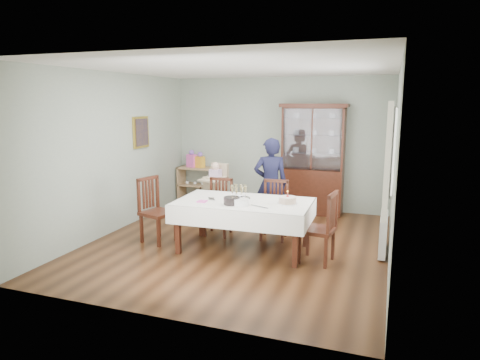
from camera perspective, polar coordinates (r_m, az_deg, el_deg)
The scene contains 25 objects.
floor at distance 6.86m, azimuth -0.19°, elevation -8.42°, with size 5.00×5.00×0.00m, color #593319.
room_shell at distance 7.01m, azimuth 1.28°, elevation 6.24°, with size 5.00×5.00×5.00m.
dining_table at distance 6.45m, azimuth 0.48°, elevation -6.06°, with size 2.03×1.21×0.76m.
china_cabinet at distance 8.56m, azimuth 9.69°, elevation 2.96°, with size 1.30×0.48×2.18m.
sideboard at distance 9.45m, azimuth -5.53°, elevation -0.68°, with size 0.90×0.38×0.80m.
picture_frame at distance 8.21m, azimuth -13.08°, elevation 6.22°, with size 0.04×0.48×0.58m, color gold.
window at distance 6.44m, azimuth 19.73°, elevation 3.87°, with size 0.04×1.02×1.22m, color white.
curtain_left at distance 5.84m, azimuth 19.08°, elevation 2.30°, with size 0.07×0.30×1.55m, color silver.
curtain_right at distance 7.07m, azimuth 19.20°, elevation 3.63°, with size 0.07×0.30×1.55m, color silver.
radiator at distance 6.69m, azimuth 18.55°, elevation -6.78°, with size 0.10×0.80×0.55m, color white.
chair_far_left at distance 7.24m, azimuth -2.91°, elevation -5.09°, with size 0.45×0.45×0.94m.
chair_far_right at distance 7.03m, azimuth 4.55°, elevation -5.57°, with size 0.46×0.46×0.95m.
chair_end_left at distance 6.98m, azimuth -10.93°, elevation -5.63°, with size 0.57×0.57×1.03m.
chair_end_right at distance 6.11m, azimuth 10.37°, elevation -8.06°, with size 0.51×0.51×1.01m.
woman at distance 7.46m, azimuth 4.09°, elevation -0.50°, with size 0.59×0.38×1.61m, color black.
high_chair at distance 8.03m, azimuth -3.25°, elevation -2.40°, with size 0.59×0.59×1.11m.
champagne_tray at distance 6.47m, azimuth -0.17°, elevation -1.99°, with size 0.35×0.35×0.21m.
birthday_cake at distance 6.20m, azimuth 6.34°, elevation -2.73°, with size 0.29×0.29×0.20m.
plate_stack_dark at distance 6.14m, azimuth -1.13°, elevation -2.78°, with size 0.23×0.23×0.11m, color black.
plate_stack_white at distance 6.09m, azimuth 0.15°, elevation -2.96°, with size 0.22×0.22×0.10m, color white.
napkin_stack at distance 6.32m, azimuth -5.08°, elevation -2.86°, with size 0.13×0.13×0.02m, color #E755B1.
cutlery at distance 6.50m, azimuth -4.14°, elevation -2.49°, with size 0.12×0.17×0.01m, color silver, non-canonical shape.
cake_knife at distance 6.01m, azimuth 2.59°, elevation -3.56°, with size 0.31×0.03×0.01m, color silver.
gift_bag_pink at distance 9.40m, azimuth -6.46°, elevation 2.75°, with size 0.23×0.18×0.38m.
gift_bag_orange at distance 9.31m, azimuth -5.34°, elevation 2.60°, with size 0.21×0.17×0.34m.
Camera 1 is at (2.19, -6.11, 2.23)m, focal length 32.00 mm.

